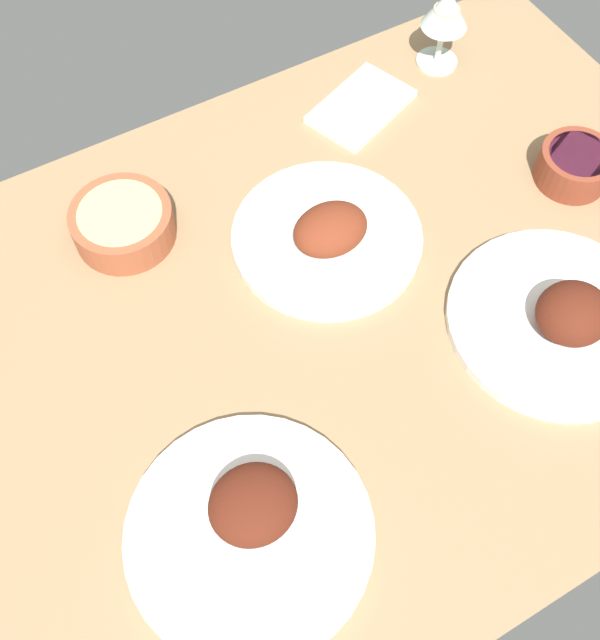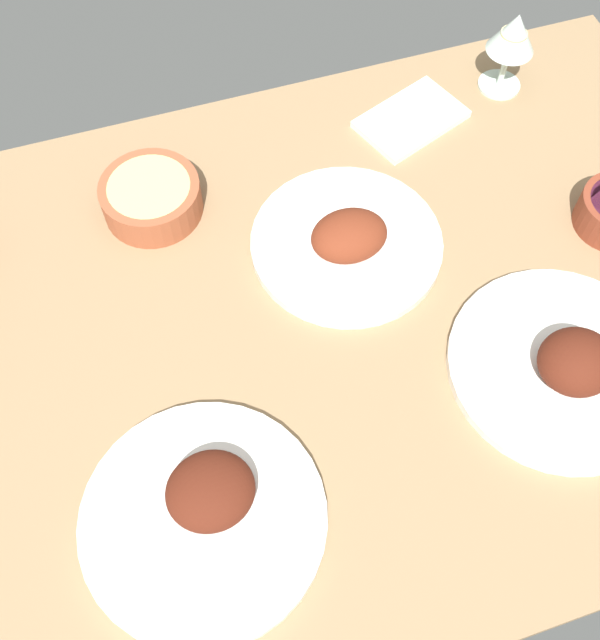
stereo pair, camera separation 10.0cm
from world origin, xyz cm
name	(u,v)px [view 2 (the right image)]	position (x,y,z in cm)	size (l,w,h in cm)	color
dining_table	(300,334)	(0.00, 0.00, 2.00)	(140.00, 90.00, 4.00)	#937551
plate_far_side	(347,241)	(10.47, 10.35, 5.88)	(27.71, 27.71, 7.21)	white
plate_near_viewer	(565,365)	(30.62, -17.05, 6.00)	(29.63, 29.63, 8.03)	white
plate_center_main	(205,511)	(-18.50, -21.02, 5.71)	(29.31, 29.31, 6.64)	white
bowl_potatoes	(151,197)	(-14.47, 26.11, 6.90)	(14.70, 14.70, 5.32)	#A35133
wine_glass	(513,37)	(46.01, 33.86, 13.93)	(7.60, 7.60, 14.00)	silver
folded_napkin	(411,119)	(28.87, 30.79, 4.60)	(16.71, 10.62, 1.20)	white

